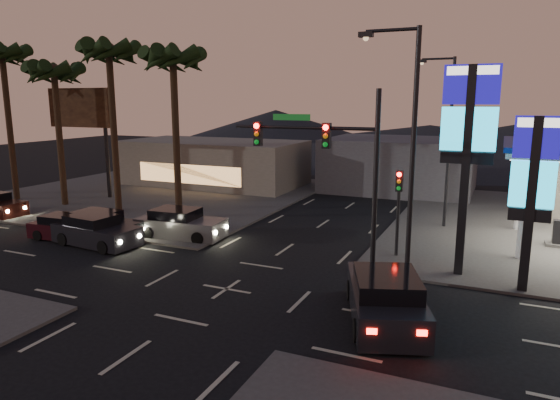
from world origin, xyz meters
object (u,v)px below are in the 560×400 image
at_px(suv_station, 385,298).
at_px(car_lane_a_mid, 66,228).
at_px(car_lane_b_front, 180,224).
at_px(car_lane_a_front, 96,231).
at_px(pylon_sign_short, 533,178).
at_px(pylon_sign_tall, 469,129).
at_px(car_lane_b_mid, 101,226).
at_px(traffic_signal_mast, 332,161).

bearing_deg(suv_station, car_lane_a_mid, 169.80).
distance_m(car_lane_a_mid, car_lane_b_front, 6.28).
relative_size(car_lane_a_front, car_lane_a_mid, 1.19).
xyz_separation_m(pylon_sign_short, car_lane_b_front, (-17.27, 1.24, -3.90)).
xyz_separation_m(car_lane_a_front, suv_station, (16.05, -3.09, 0.09)).
bearing_deg(pylon_sign_short, pylon_sign_tall, 158.20).
bearing_deg(car_lane_a_mid, pylon_sign_short, 3.87).
relative_size(pylon_sign_short, car_lane_a_mid, 1.64).
bearing_deg(car_lane_b_mid, car_lane_a_mid, -153.39).
xyz_separation_m(pylon_sign_tall, traffic_signal_mast, (-4.74, -3.51, -1.17)).
bearing_deg(suv_station, traffic_signal_mast, 139.67).
bearing_deg(suv_station, car_lane_b_mid, 166.00).
height_order(traffic_signal_mast, car_lane_a_front, traffic_signal_mast).
relative_size(pylon_sign_tall, car_lane_a_mid, 2.11).
height_order(car_lane_a_mid, car_lane_b_mid, car_lane_b_mid).
relative_size(car_lane_b_front, car_lane_b_mid, 1.08).
height_order(traffic_signal_mast, suv_station, traffic_signal_mast).
height_order(traffic_signal_mast, car_lane_a_mid, traffic_signal_mast).
relative_size(pylon_sign_short, suv_station, 1.20).
xyz_separation_m(pylon_sign_short, car_lane_a_mid, (-22.90, -1.55, -4.03)).
xyz_separation_m(pylon_sign_tall, car_lane_a_mid, (-20.40, -2.55, -5.76)).
xyz_separation_m(car_lane_a_front, car_lane_a_mid, (-2.39, 0.22, -0.12)).
bearing_deg(pylon_sign_short, car_lane_a_mid, -176.13).
height_order(car_lane_a_mid, suv_station, suv_station).
distance_m(pylon_sign_short, car_lane_a_front, 20.96).
bearing_deg(traffic_signal_mast, car_lane_a_mid, 176.48).
relative_size(traffic_signal_mast, suv_station, 1.38).
bearing_deg(pylon_sign_tall, suv_station, -108.56).
bearing_deg(traffic_signal_mast, car_lane_b_front, 159.48).
xyz_separation_m(car_lane_b_front, car_lane_b_mid, (-3.93, -1.94, -0.04)).
bearing_deg(suv_station, car_lane_a_front, 169.08).
relative_size(pylon_sign_tall, car_lane_b_front, 1.75).
xyz_separation_m(pylon_sign_tall, car_lane_a_front, (-18.02, -2.77, -5.65)).
bearing_deg(suv_station, pylon_sign_short, 47.43).
bearing_deg(car_lane_a_mid, traffic_signal_mast, -3.52).
relative_size(car_lane_a_front, car_lane_b_front, 0.99).
bearing_deg(pylon_sign_short, suv_station, -132.57).
xyz_separation_m(traffic_signal_mast, suv_station, (2.77, -2.35, -4.39)).
distance_m(traffic_signal_mast, car_lane_a_front, 14.03).
xyz_separation_m(car_lane_b_front, suv_station, (12.80, -6.11, 0.07)).
relative_size(car_lane_a_front, car_lane_b_mid, 1.06).
distance_m(pylon_sign_short, car_lane_a_mid, 23.31).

